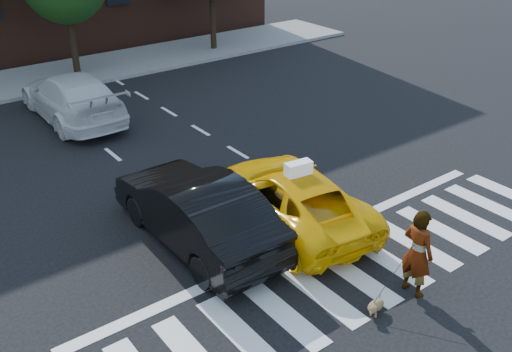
# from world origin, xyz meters

# --- Properties ---
(ground) EXTENTS (120.00, 120.00, 0.00)m
(ground) POSITION_xyz_m (0.00, 0.00, 0.00)
(ground) COLOR black
(ground) RESTS_ON ground
(crosswalk) EXTENTS (13.00, 2.40, 0.01)m
(crosswalk) POSITION_xyz_m (0.00, 0.00, 0.01)
(crosswalk) COLOR silver
(crosswalk) RESTS_ON ground
(stop_line) EXTENTS (12.00, 0.30, 0.01)m
(stop_line) POSITION_xyz_m (0.00, 1.60, 0.01)
(stop_line) COLOR silver
(stop_line) RESTS_ON ground
(sidewalk_far) EXTENTS (30.00, 4.00, 0.15)m
(sidewalk_far) POSITION_xyz_m (0.00, 17.50, 0.07)
(sidewalk_far) COLOR slate
(sidewalk_far) RESTS_ON ground
(taxi) EXTENTS (2.99, 5.30, 1.40)m
(taxi) POSITION_xyz_m (0.34, 2.50, 0.70)
(taxi) COLOR #F7B505
(taxi) RESTS_ON ground
(black_sedan) EXTENTS (1.80, 5.15, 1.70)m
(black_sedan) POSITION_xyz_m (-2.00, 3.15, 0.85)
(black_sedan) COLOR black
(black_sedan) RESTS_ON ground
(white_suv) EXTENTS (2.35, 5.69, 1.65)m
(white_suv) POSITION_xyz_m (-1.40, 12.41, 0.82)
(white_suv) COLOR silver
(white_suv) RESTS_ON ground
(woman) EXTENTS (0.48, 0.72, 1.94)m
(woman) POSITION_xyz_m (0.57, -1.10, 0.97)
(woman) COLOR #999999
(woman) RESTS_ON ground
(dog) EXTENTS (0.54, 0.38, 0.33)m
(dog) POSITION_xyz_m (-0.56, -1.12, 0.19)
(dog) COLOR olive
(dog) RESTS_ON ground
(taxi_sign) EXTENTS (0.68, 0.37, 0.32)m
(taxi_sign) POSITION_xyz_m (0.34, 2.30, 1.56)
(taxi_sign) COLOR white
(taxi_sign) RESTS_ON taxi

